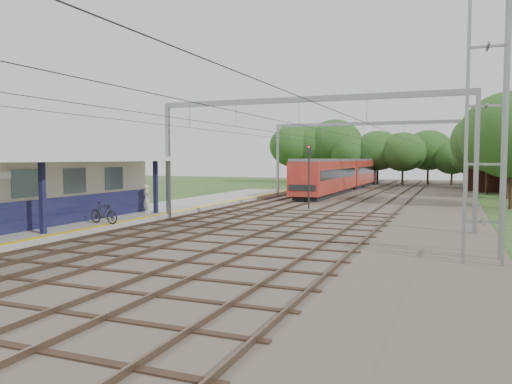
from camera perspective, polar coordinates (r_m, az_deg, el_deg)
The scene contains 15 objects.
ground at distance 15.99m, azimuth -23.26°, elevation -9.84°, with size 160.00×160.00×0.00m, color #2D4C1E.
ballast_bed at distance 41.69m, azimuth 11.94°, elevation -1.24°, with size 18.00×90.00×0.10m, color #473D33.
platform at distance 31.28m, azimuth -14.82°, elevation -2.74°, with size 5.00×52.00×0.35m, color gray.
yellow_stripe at distance 29.98m, azimuth -11.37°, elevation -2.62°, with size 0.45×52.00×0.01m, color yellow.
station_building at distance 26.87m, azimuth -26.22°, elevation -0.07°, with size 3.41×18.00×3.40m.
canopy at distance 25.33m, azimuth -26.33°, elevation 3.34°, with size 6.40×20.00×3.44m.
rail_tracks at distance 42.18m, azimuth 8.59°, elevation -0.97°, with size 11.80×88.00×0.15m.
catenary_system at distance 37.06m, azimuth 9.86°, elevation 6.61°, with size 17.22×88.00×7.00m.
lattice_pylon at distance 19.09m, azimuth 24.85°, elevation 10.43°, with size 1.30×1.30×12.00m.
tree_band at distance 68.44m, azimuth 15.77°, elevation 4.74°, with size 31.72×30.88×8.82m.
house_far at distance 63.12m, azimuth 26.30°, elevation 3.04°, with size 8.00×6.12×8.66m.
person at distance 31.44m, azimuth -12.36°, elevation -0.74°, with size 0.64×0.42×1.75m, color white.
bicycle at distance 26.71m, azimuth -17.00°, elevation -2.29°, with size 0.53×1.88×1.13m, color black.
train at distance 57.21m, azimuth 10.11°, elevation 2.10°, with size 2.71×33.75×3.58m.
signal_post at distance 35.89m, azimuth 6.07°, elevation 2.74°, with size 0.36×0.32×4.66m.
Camera 1 is at (11.07, -10.93, 3.70)m, focal length 35.00 mm.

